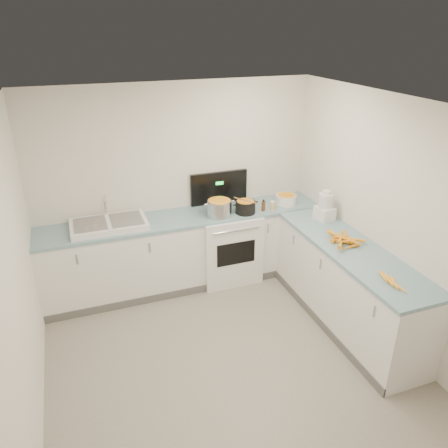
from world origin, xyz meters
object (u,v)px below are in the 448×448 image
object	(u,v)px
mixing_bowl	(286,200)
spice_jar	(273,206)
steel_pot	(219,209)
extract_bottle	(263,206)
stove	(227,244)
black_pot	(245,208)
sink	(109,224)
food_processor	(325,207)

from	to	relation	value
mixing_bowl	spice_jar	bearing A→B (deg)	-154.49
steel_pot	extract_bottle	distance (m)	0.58
extract_bottle	mixing_bowl	bearing A→B (deg)	15.61
stove	mixing_bowl	bearing A→B (deg)	-3.76
black_pot	extract_bottle	distance (m)	0.24
black_pot	extract_bottle	xyz separation A→B (m)	(0.24, -0.01, -0.01)
sink	mixing_bowl	distance (m)	2.26
mixing_bowl	spice_jar	world-z (taller)	mixing_bowl
spice_jar	stove	bearing A→B (deg)	162.81
steel_pot	mixing_bowl	world-z (taller)	steel_pot
black_pot	mixing_bowl	world-z (taller)	black_pot
mixing_bowl	food_processor	size ratio (longest dim) A/B	0.74
sink	spice_jar	distance (m)	2.01
extract_bottle	food_processor	xyz separation A→B (m)	(0.57, -0.49, 0.10)
black_pot	mixing_bowl	distance (m)	0.62
spice_jar	black_pot	bearing A→B (deg)	175.22
food_processor	spice_jar	bearing A→B (deg)	133.48
extract_bottle	spice_jar	distance (m)	0.12
extract_bottle	food_processor	distance (m)	0.76
stove	spice_jar	size ratio (longest dim) A/B	13.26
stove	sink	size ratio (longest dim) A/B	1.58
sink	extract_bottle	distance (m)	1.89
steel_pot	food_processor	distance (m)	1.27
steel_pot	black_pot	distance (m)	0.34
black_pot	spice_jar	world-z (taller)	black_pot
sink	stove	bearing A→B (deg)	-0.62
stove	black_pot	world-z (taller)	stove
steel_pot	food_processor	size ratio (longest dim) A/B	0.83
stove	extract_bottle	xyz separation A→B (m)	(0.43, -0.16, 0.53)
steel_pot	mixing_bowl	bearing A→B (deg)	4.10
steel_pot	spice_jar	xyz separation A→B (m)	(0.70, -0.05, -0.04)
stove	spice_jar	distance (m)	0.78
extract_bottle	spice_jar	world-z (taller)	extract_bottle
sink	black_pot	distance (m)	1.65
extract_bottle	sink	bearing A→B (deg)	174.79
sink	mixing_bowl	world-z (taller)	sink
stove	food_processor	world-z (taller)	stove
sink	extract_bottle	bearing A→B (deg)	-5.21
sink	black_pot	size ratio (longest dim) A/B	3.50
mixing_bowl	food_processor	bearing A→B (deg)	-71.14
stove	spice_jar	bearing A→B (deg)	-17.19
steel_pot	extract_bottle	xyz separation A→B (m)	(0.58, -0.04, -0.03)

